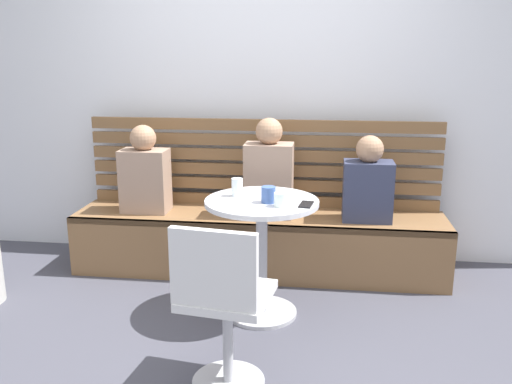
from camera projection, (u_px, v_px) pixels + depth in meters
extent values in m
plane|color=#42424C|center=(231.00, 357.00, 2.91)|extent=(8.00, 8.00, 0.00)
cube|color=silver|center=(265.00, 71.00, 4.13)|extent=(5.20, 0.10, 2.90)
cube|color=brown|center=(258.00, 243.00, 4.01)|extent=(2.70, 0.52, 0.44)
cube|color=brown|center=(254.00, 227.00, 3.73)|extent=(2.70, 0.04, 0.04)
cube|color=brown|center=(262.00, 200.00, 4.18)|extent=(2.65, 0.04, 0.09)
cube|color=brown|center=(262.00, 184.00, 4.15)|extent=(2.65, 0.04, 0.09)
cube|color=brown|center=(262.00, 170.00, 4.12)|extent=(2.65, 0.04, 0.09)
cube|color=brown|center=(262.00, 155.00, 4.09)|extent=(2.65, 0.04, 0.09)
cube|color=brown|center=(262.00, 140.00, 4.06)|extent=(2.65, 0.04, 0.09)
cube|color=brown|center=(262.00, 125.00, 4.03)|extent=(2.65, 0.04, 0.09)
cylinder|color=#ADADB2|center=(261.00, 312.00, 3.40)|extent=(0.44, 0.44, 0.02)
cylinder|color=#ADADB2|center=(262.00, 259.00, 3.31)|extent=(0.07, 0.07, 0.69)
cylinder|color=silver|center=(262.00, 202.00, 3.22)|extent=(0.68, 0.68, 0.03)
cylinder|color=#ADADB2|center=(228.00, 381.00, 2.69)|extent=(0.36, 0.36, 0.02)
cylinder|color=#ADADB2|center=(228.00, 342.00, 2.63)|extent=(0.05, 0.05, 0.45)
cube|color=silver|center=(227.00, 295.00, 2.57)|extent=(0.45, 0.45, 0.04)
cube|color=silver|center=(214.00, 270.00, 2.36)|extent=(0.40, 0.10, 0.36)
cube|color=#9E7F6B|center=(269.00, 180.00, 3.86)|extent=(0.34, 0.22, 0.53)
sphere|color=#A37A5B|center=(269.00, 131.00, 3.78)|extent=(0.19, 0.19, 0.19)
cube|color=#333851|center=(368.00, 191.00, 3.78)|extent=(0.34, 0.22, 0.42)
sphere|color=#A37A5B|center=(370.00, 149.00, 3.71)|extent=(0.19, 0.19, 0.19)
cube|color=#9E7F6B|center=(145.00, 181.00, 3.99)|extent=(0.34, 0.22, 0.46)
sphere|color=#A37A5B|center=(143.00, 138.00, 3.92)|extent=(0.19, 0.19, 0.19)
cylinder|color=white|center=(237.00, 187.00, 3.29)|extent=(0.07, 0.07, 0.11)
cylinder|color=silver|center=(281.00, 200.00, 3.07)|extent=(0.08, 0.08, 0.08)
cylinder|color=#3D5B9E|center=(268.00, 195.00, 3.14)|extent=(0.08, 0.08, 0.09)
cube|color=black|center=(306.00, 204.00, 3.10)|extent=(0.09, 0.15, 0.01)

